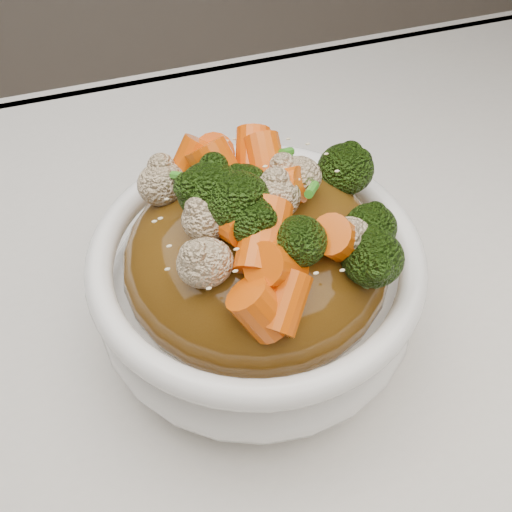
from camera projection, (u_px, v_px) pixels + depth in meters
name	position (u px, v px, depth m)	size (l,w,h in m)	color
tablecloth	(318.00, 376.00, 0.44)	(1.20, 0.80, 0.04)	silver
bowl	(256.00, 287.00, 0.42)	(0.22, 0.22, 0.09)	white
sauce_base	(256.00, 259.00, 0.40)	(0.18, 0.18, 0.10)	#54340E
carrots	(256.00, 188.00, 0.35)	(0.18, 0.18, 0.05)	#DF5407
broccoli	(256.00, 189.00, 0.35)	(0.18, 0.18, 0.04)	black
cauliflower	(256.00, 191.00, 0.35)	(0.18, 0.18, 0.04)	beige
scallions	(256.00, 186.00, 0.35)	(0.13, 0.13, 0.02)	#379422
sesame_seeds	(256.00, 186.00, 0.35)	(0.16, 0.16, 0.01)	beige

